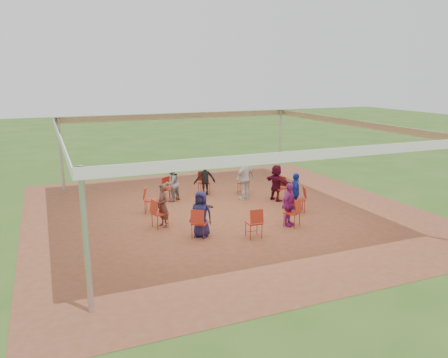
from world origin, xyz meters
name	(u,v)px	position (x,y,z in m)	size (l,w,h in m)	color
ground	(225,212)	(0.00, 0.00, 0.00)	(80.00, 80.00, 0.00)	#30531A
dirt_patch	(225,212)	(0.00, 0.00, 0.01)	(13.00, 13.00, 0.00)	brown
tent	(225,145)	(0.00, 0.00, 2.37)	(10.33, 10.33, 3.00)	#B2B2B7
chair_0	(299,199)	(2.37, -0.93, 0.45)	(0.42, 0.44, 0.90)	#9F2313
chair_1	(278,188)	(2.46, 0.64, 0.45)	(0.42, 0.44, 0.90)	#9F2313
chair_2	(243,183)	(1.62, 1.96, 0.45)	(0.42, 0.44, 0.90)	#9F2313
chair_3	(204,183)	(0.15, 2.54, 0.45)	(0.42, 0.44, 0.90)	#9F2313
chair_4	(170,189)	(-1.37, 2.14, 0.45)	(0.42, 0.44, 0.90)	#9F2313
chair_5	(151,200)	(-2.37, 0.93, 0.45)	(0.42, 0.44, 0.90)	#9F2313
chair_6	(160,214)	(-2.46, -0.64, 0.45)	(0.42, 0.44, 0.90)	#9F2313
chair_7	(200,223)	(-1.62, -1.96, 0.45)	(0.42, 0.44, 0.90)	#9F2313
chair_8	(254,223)	(-0.15, -2.54, 0.45)	(0.42, 0.44, 0.90)	#9F2313
chair_9	(292,213)	(1.37, -2.14, 0.45)	(0.42, 0.44, 0.90)	#9F2313
person_seated_0	(295,193)	(2.26, -0.89, 0.69)	(0.80, 0.41, 1.37)	navy
person_seated_1	(276,183)	(2.35, 0.61, 0.69)	(1.27, 0.48, 1.37)	#3E091A
person_seated_2	(205,178)	(0.15, 2.42, 0.69)	(0.89, 0.44, 1.37)	black
person_seated_3	(172,183)	(-1.30, 2.04, 0.69)	(0.67, 0.38, 1.37)	slate
person_seated_4	(163,205)	(-2.35, -0.61, 0.69)	(0.50, 0.33, 1.37)	#502D25
person_seated_5	(201,214)	(-1.54, -1.87, 0.69)	(0.67, 0.38, 1.37)	#1C183E
person_seated_6	(289,205)	(1.30, -2.04, 0.69)	(0.80, 0.41, 1.37)	#992481
standing_person	(245,178)	(1.32, 1.22, 0.83)	(0.96, 0.49, 1.64)	silver
cable_coil	(210,207)	(-0.29, 0.75, 0.02)	(0.29, 0.29, 0.03)	black
laptop	(291,194)	(2.11, -0.83, 0.65)	(0.35, 0.39, 0.22)	#B7B7BC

